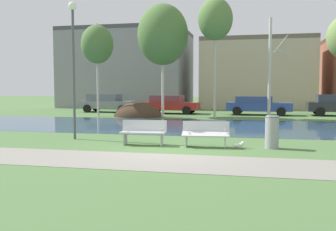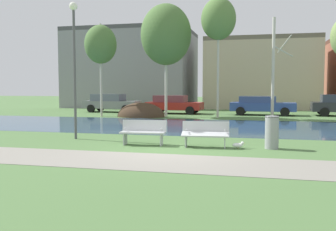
{
  "view_description": "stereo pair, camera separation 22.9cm",
  "coord_description": "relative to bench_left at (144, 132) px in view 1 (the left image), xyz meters",
  "views": [
    {
      "loc": [
        2.54,
        -11.51,
        2.02
      ],
      "look_at": [
        -0.32,
        1.6,
        1.02
      ],
      "focal_mm": 40.06,
      "sensor_mm": 36.0,
      "label": 1
    },
    {
      "loc": [
        2.76,
        -11.46,
        2.02
      ],
      "look_at": [
        -0.32,
        1.6,
        1.02
      ],
      "focal_mm": 40.06,
      "sensor_mm": 36.0,
      "label": 2
    }
  ],
  "objects": [
    {
      "name": "ground_plane",
      "position": [
        1.11,
        8.87,
        -0.47
      ],
      "size": [
        120.0,
        120.0,
        0.0
      ],
      "primitive_type": "plane",
      "color": "#4C703D"
    },
    {
      "name": "paved_path_strip",
      "position": [
        1.11,
        -2.85,
        -0.47
      ],
      "size": [
        60.0,
        2.43,
        0.01
      ],
      "primitive_type": "cube",
      "color": "gray",
      "rests_on": "ground"
    },
    {
      "name": "river_band",
      "position": [
        1.11,
        6.82,
        -0.47
      ],
      "size": [
        80.0,
        8.33,
        0.01
      ],
      "primitive_type": "cube",
      "color": "#33516B",
      "rests_on": "ground"
    },
    {
      "name": "soil_mound",
      "position": [
        -3.93,
        12.23,
        -0.47
      ],
      "size": [
        3.37,
        2.41,
        1.98
      ],
      "primitive_type": "ellipsoid",
      "color": "#423021",
      "rests_on": "ground"
    },
    {
      "name": "bench_left",
      "position": [
        0.0,
        0.0,
        0.0
      ],
      "size": [
        1.64,
        0.68,
        0.87
      ],
      "color": "#B2B5B7",
      "rests_on": "ground"
    },
    {
      "name": "bench_right",
      "position": [
        2.2,
        0.0,
        0.0
      ],
      "size": [
        1.64,
        0.68,
        0.87
      ],
      "color": "#B2B5B7",
      "rests_on": "ground"
    },
    {
      "name": "trash_bin",
      "position": [
        4.39,
        0.18,
        0.09
      ],
      "size": [
        0.47,
        0.47,
        1.09
      ],
      "color": "gray",
      "rests_on": "ground"
    },
    {
      "name": "seagull",
      "position": [
        3.31,
        -0.12,
        -0.34
      ],
      "size": [
        0.42,
        0.16,
        0.25
      ],
      "color": "white",
      "rests_on": "ground"
    },
    {
      "name": "streetlamp",
      "position": [
        -3.06,
        0.87,
        3.08
      ],
      "size": [
        0.32,
        0.32,
        5.32
      ],
      "color": "#4C4C51",
      "rests_on": "ground"
    },
    {
      "name": "birch_far_left",
      "position": [
        -6.77,
        12.0,
        4.54
      ],
      "size": [
        2.24,
        2.24,
        6.45
      ],
      "color": "#BCB7A8",
      "rests_on": "ground"
    },
    {
      "name": "birch_left",
      "position": [
        -2.34,
        13.05,
        5.23
      ],
      "size": [
        3.52,
        3.52,
        7.82
      ],
      "color": "beige",
      "rests_on": "ground"
    },
    {
      "name": "birch_center_left",
      "position": [
        1.33,
        12.71,
        6.07
      ],
      "size": [
        2.31,
        2.31,
        8.42
      ],
      "color": "#BCB7A8",
      "rests_on": "ground"
    },
    {
      "name": "birch_center",
      "position": [
        4.94,
        13.08,
        2.91
      ],
      "size": [
        1.35,
        2.33,
        6.6
      ],
      "color": "beige",
      "rests_on": "ground"
    },
    {
      "name": "parked_van_nearest_grey",
      "position": [
        -7.83,
        16.45,
        0.31
      ],
      "size": [
        4.67,
        2.1,
        1.5
      ],
      "color": "slate",
      "rests_on": "ground"
    },
    {
      "name": "parked_sedan_second_red",
      "position": [
        -2.43,
        15.92,
        0.29
      ],
      "size": [
        4.38,
        2.27,
        1.43
      ],
      "color": "maroon",
      "rests_on": "ground"
    },
    {
      "name": "parked_hatch_third_blue",
      "position": [
        4.24,
        15.82,
        0.28
      ],
      "size": [
        4.74,
        2.22,
        1.39
      ],
      "color": "#2D4793",
      "rests_on": "ground"
    },
    {
      "name": "building_grey_warehouse",
      "position": [
        -9.0,
        25.71,
        3.53
      ],
      "size": [
        12.49,
        9.16,
        8.0
      ],
      "color": "gray",
      "rests_on": "ground"
    },
    {
      "name": "building_beige_block",
      "position": [
        4.26,
        25.24,
        2.9
      ],
      "size": [
        10.58,
        6.15,
        6.75
      ],
      "color": "#BCAD8E",
      "rests_on": "ground"
    }
  ]
}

